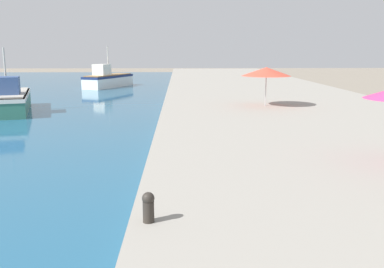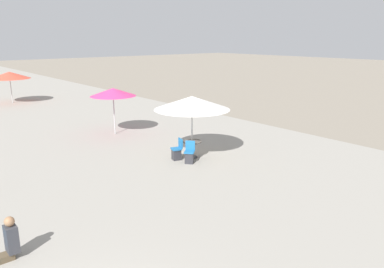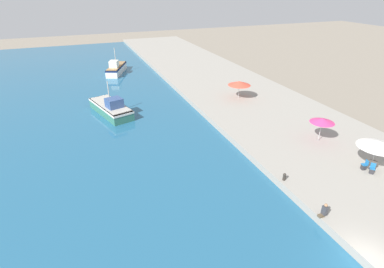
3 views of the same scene
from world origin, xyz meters
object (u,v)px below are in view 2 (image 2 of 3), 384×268
(cafe_umbrella_white, at_px, (113,92))
(cafe_umbrella_striped, at_px, (9,75))
(cafe_chair_left, at_px, (190,155))
(cafe_chair_right, at_px, (177,152))
(cafe_umbrella_pink, at_px, (192,103))
(cafe_table, at_px, (192,146))
(person_at_quay, at_px, (10,240))

(cafe_umbrella_white, bearing_deg, cafe_umbrella_striped, 95.71)
(cafe_umbrella_white, xyz_separation_m, cafe_umbrella_striped, (-1.42, 14.16, -0.08))
(cafe_chair_left, height_order, cafe_chair_right, same)
(cafe_umbrella_white, bearing_deg, cafe_umbrella_pink, -83.10)
(cafe_chair_left, bearing_deg, cafe_table, -90.00)
(cafe_table, bearing_deg, person_at_quay, -159.36)
(cafe_umbrella_pink, relative_size, cafe_chair_left, 3.60)
(cafe_umbrella_striped, distance_m, cafe_chair_left, 20.63)
(cafe_umbrella_white, relative_size, cafe_table, 3.11)
(cafe_table, height_order, person_at_quay, person_at_quay)
(cafe_umbrella_pink, bearing_deg, cafe_umbrella_white, 96.90)
(cafe_chair_left, bearing_deg, cafe_umbrella_white, -40.15)
(cafe_umbrella_striped, height_order, cafe_chair_right, cafe_umbrella_striped)
(cafe_umbrella_pink, relative_size, cafe_chair_right, 3.60)
(cafe_umbrella_striped, xyz_separation_m, person_at_quay, (-6.27, -23.14, -1.72))
(person_at_quay, bearing_deg, cafe_chair_right, 23.72)
(cafe_umbrella_white, relative_size, person_at_quay, 2.35)
(cafe_table, height_order, cafe_chair_left, cafe_chair_left)
(cafe_table, xyz_separation_m, person_at_quay, (-8.25, -3.11, -0.06))
(cafe_table, xyz_separation_m, cafe_chair_right, (-0.69, 0.21, -0.21))
(cafe_umbrella_white, xyz_separation_m, cafe_table, (0.56, -5.87, -1.74))
(cafe_umbrella_pink, bearing_deg, cafe_umbrella_striped, 96.05)
(cafe_chair_left, xyz_separation_m, cafe_chair_right, (-0.14, 0.68, 0.00))
(cafe_umbrella_pink, distance_m, person_at_quay, 9.20)
(cafe_umbrella_striped, bearing_deg, cafe_chair_left, -86.04)
(cafe_umbrella_white, bearing_deg, person_at_quay, -130.59)
(cafe_umbrella_pink, relative_size, cafe_umbrella_white, 1.32)
(cafe_umbrella_striped, xyz_separation_m, cafe_chair_right, (1.28, -19.82, -1.87))
(cafe_umbrella_pink, distance_m, cafe_chair_left, 2.26)
(cafe_chair_left, height_order, person_at_quay, person_at_quay)
(cafe_umbrella_white, distance_m, cafe_chair_left, 6.63)
(cafe_table, bearing_deg, cafe_umbrella_white, 95.41)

